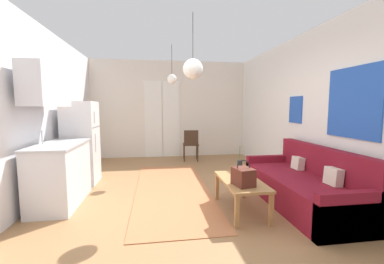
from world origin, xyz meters
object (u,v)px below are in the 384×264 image
object	(u,v)px
coffee_table	(241,184)
refrigerator	(81,143)
accent_chair	(191,143)
pendant_lamp_near	(193,69)
bamboo_vase	(240,166)
pendant_lamp_far	(172,79)
couch	(305,187)
handbag	(243,177)

from	to	relation	value
coffee_table	refrigerator	distance (m)	3.11
accent_chair	pendant_lamp_near	world-z (taller)	pendant_lamp_near
bamboo_vase	pendant_lamp_far	xyz separation A→B (m)	(-0.90, 1.81, 1.51)
couch	coffee_table	distance (m)	1.03
coffee_table	refrigerator	bearing A→B (deg)	146.65
handbag	pendant_lamp_far	distance (m)	2.92
handbag	refrigerator	xyz separation A→B (m)	(-2.52, 1.93, 0.22)
handbag	pendant_lamp_near	xyz separation A→B (m)	(-0.57, 0.57, 1.43)
coffee_table	pendant_lamp_far	size ratio (longest dim) A/B	1.25
couch	coffee_table	size ratio (longest dim) A/B	2.03
refrigerator	accent_chair	world-z (taller)	refrigerator
refrigerator	bamboo_vase	bearing A→B (deg)	-26.76
coffee_table	pendant_lamp_far	xyz separation A→B (m)	(-0.81, 2.16, 1.67)
handbag	pendant_lamp_near	world-z (taller)	pendant_lamp_near
accent_chair	bamboo_vase	bearing A→B (deg)	100.56
couch	handbag	distance (m)	1.16
handbag	pendant_lamp_near	size ratio (longest dim) A/B	0.36
coffee_table	pendant_lamp_far	distance (m)	2.84
refrigerator	pendant_lamp_far	size ratio (longest dim) A/B	1.89
pendant_lamp_near	accent_chair	bearing A→B (deg)	82.34
pendant_lamp_near	pendant_lamp_far	world-z (taller)	same
pendant_lamp_near	bamboo_vase	bearing A→B (deg)	0.91
coffee_table	refrigerator	xyz separation A→B (m)	(-2.58, 1.70, 0.39)
refrigerator	pendant_lamp_far	distance (m)	2.23
coffee_table	accent_chair	size ratio (longest dim) A/B	1.22
coffee_table	pendant_lamp_far	bearing A→B (deg)	110.50
bamboo_vase	accent_chair	distance (m)	2.95
handbag	pendant_lamp_near	distance (m)	1.65
coffee_table	pendant_lamp_near	bearing A→B (deg)	152.01
bamboo_vase	accent_chair	xyz separation A→B (m)	(-0.33, 2.93, -0.06)
bamboo_vase	refrigerator	size ratio (longest dim) A/B	0.27
couch	pendant_lamp_near	world-z (taller)	pendant_lamp_near
coffee_table	accent_chair	distance (m)	3.29
pendant_lamp_near	pendant_lamp_far	xyz separation A→B (m)	(-0.18, 1.82, 0.06)
bamboo_vase	pendant_lamp_near	size ratio (longest dim) A/B	0.46
accent_chair	coffee_table	bearing A→B (deg)	98.18
bamboo_vase	accent_chair	world-z (taller)	bamboo_vase
coffee_table	bamboo_vase	world-z (taller)	bamboo_vase
accent_chair	pendant_lamp_far	distance (m)	2.01
handbag	coffee_table	bearing A→B (deg)	76.25
coffee_table	handbag	size ratio (longest dim) A/B	3.07
couch	pendant_lamp_far	bearing A→B (deg)	131.21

